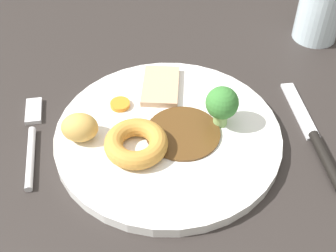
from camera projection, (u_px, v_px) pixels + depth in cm
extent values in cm
cube|color=#2B2623|center=(155.00, 166.00, 55.50)|extent=(120.00, 84.00, 3.60)
cylinder|color=white|center=(168.00, 136.00, 55.65)|extent=(27.41, 27.41, 1.40)
cylinder|color=#563819|center=(183.00, 133.00, 54.84)|extent=(9.03, 9.03, 0.30)
cube|color=tan|center=(161.00, 86.00, 60.59)|extent=(5.75, 8.24, 0.80)
torus|color=#C68938|center=(136.00, 146.00, 52.01)|extent=(7.39, 7.39, 2.17)
ellipsoid|color=tan|center=(80.00, 127.00, 53.34)|extent=(4.87, 4.23, 3.34)
cylinder|color=orange|center=(120.00, 104.00, 58.19)|extent=(2.52, 2.52, 0.59)
cylinder|color=#8CB766|center=(220.00, 117.00, 55.51)|extent=(1.72, 1.72, 1.99)
sphere|color=#387A33|center=(222.00, 103.00, 53.81)|extent=(3.98, 3.98, 3.98)
cylinder|color=silver|center=(31.00, 158.00, 53.51)|extent=(1.63, 9.54, 0.90)
cube|color=silver|center=(34.00, 111.00, 59.36)|extent=(2.34, 4.64, 0.60)
cylinder|color=black|center=(326.00, 160.00, 53.05)|extent=(1.63, 8.55, 1.20)
cube|color=silver|center=(299.00, 110.00, 59.63)|extent=(2.23, 10.57, 0.40)
cylinder|color=silver|center=(322.00, 4.00, 67.86)|extent=(6.74, 6.74, 11.31)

